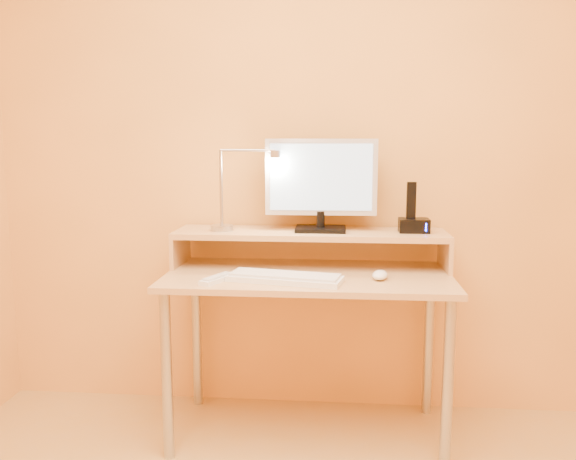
# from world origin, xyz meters

# --- Properties ---
(wall_back) EXTENTS (3.00, 0.04, 2.50)m
(wall_back) POSITION_xyz_m (0.00, 1.50, 1.25)
(wall_back) COLOR #F7A84A
(wall_back) RESTS_ON floor
(desk_leg_fl) EXTENTS (0.04, 0.04, 0.69)m
(desk_leg_fl) POSITION_xyz_m (-0.55, 0.93, 0.35)
(desk_leg_fl) COLOR #ABABB2
(desk_leg_fl) RESTS_ON floor
(desk_leg_fr) EXTENTS (0.04, 0.04, 0.69)m
(desk_leg_fr) POSITION_xyz_m (0.55, 0.93, 0.35)
(desk_leg_fr) COLOR #ABABB2
(desk_leg_fr) RESTS_ON floor
(desk_leg_bl) EXTENTS (0.04, 0.04, 0.69)m
(desk_leg_bl) POSITION_xyz_m (-0.55, 1.43, 0.35)
(desk_leg_bl) COLOR #ABABB2
(desk_leg_bl) RESTS_ON floor
(desk_leg_br) EXTENTS (0.04, 0.04, 0.69)m
(desk_leg_br) POSITION_xyz_m (0.55, 1.43, 0.35)
(desk_leg_br) COLOR #ABABB2
(desk_leg_br) RESTS_ON floor
(desk_lower) EXTENTS (1.20, 0.60, 0.02)m
(desk_lower) POSITION_xyz_m (0.00, 1.18, 0.71)
(desk_lower) COLOR tan
(desk_lower) RESTS_ON floor
(shelf_riser_left) EXTENTS (0.02, 0.30, 0.14)m
(shelf_riser_left) POSITION_xyz_m (-0.59, 1.33, 0.79)
(shelf_riser_left) COLOR tan
(shelf_riser_left) RESTS_ON desk_lower
(shelf_riser_right) EXTENTS (0.02, 0.30, 0.14)m
(shelf_riser_right) POSITION_xyz_m (0.59, 1.33, 0.79)
(shelf_riser_right) COLOR tan
(shelf_riser_right) RESTS_ON desk_lower
(desk_shelf) EXTENTS (1.20, 0.30, 0.02)m
(desk_shelf) POSITION_xyz_m (0.00, 1.33, 0.87)
(desk_shelf) COLOR tan
(desk_shelf) RESTS_ON desk_lower
(monitor_foot) EXTENTS (0.22, 0.16, 0.02)m
(monitor_foot) POSITION_xyz_m (0.05, 1.33, 0.89)
(monitor_foot) COLOR black
(monitor_foot) RESTS_ON desk_shelf
(monitor_neck) EXTENTS (0.04, 0.04, 0.07)m
(monitor_neck) POSITION_xyz_m (0.05, 1.33, 0.93)
(monitor_neck) COLOR black
(monitor_neck) RESTS_ON monitor_foot
(monitor_panel) EXTENTS (0.49, 0.04, 0.33)m
(monitor_panel) POSITION_xyz_m (0.05, 1.34, 1.12)
(monitor_panel) COLOR #B6B5BC
(monitor_panel) RESTS_ON monitor_neck
(monitor_back) EXTENTS (0.44, 0.02, 0.28)m
(monitor_back) POSITION_xyz_m (0.05, 1.36, 1.12)
(monitor_back) COLOR black
(monitor_back) RESTS_ON monitor_panel
(monitor_screen) EXTENTS (0.45, 0.01, 0.29)m
(monitor_screen) POSITION_xyz_m (0.05, 1.32, 1.12)
(monitor_screen) COLOR #93B6DA
(monitor_screen) RESTS_ON monitor_panel
(lamp_base) EXTENTS (0.10, 0.10, 0.02)m
(lamp_base) POSITION_xyz_m (-0.39, 1.30, 0.89)
(lamp_base) COLOR #ABABB2
(lamp_base) RESTS_ON desk_shelf
(lamp_post) EXTENTS (0.01, 0.01, 0.33)m
(lamp_post) POSITION_xyz_m (-0.39, 1.30, 1.07)
(lamp_post) COLOR #ABABB2
(lamp_post) RESTS_ON lamp_base
(lamp_arm) EXTENTS (0.24, 0.01, 0.01)m
(lamp_arm) POSITION_xyz_m (-0.27, 1.30, 1.24)
(lamp_arm) COLOR #ABABB2
(lamp_arm) RESTS_ON lamp_post
(lamp_head) EXTENTS (0.04, 0.04, 0.03)m
(lamp_head) POSITION_xyz_m (-0.15, 1.30, 1.22)
(lamp_head) COLOR #ABABB2
(lamp_head) RESTS_ON lamp_arm
(lamp_bulb) EXTENTS (0.03, 0.03, 0.00)m
(lamp_bulb) POSITION_xyz_m (-0.15, 1.30, 1.20)
(lamp_bulb) COLOR #FFEAC6
(lamp_bulb) RESTS_ON lamp_head
(phone_dock) EXTENTS (0.13, 0.10, 0.06)m
(phone_dock) POSITION_xyz_m (0.45, 1.33, 0.91)
(phone_dock) COLOR black
(phone_dock) RESTS_ON desk_shelf
(phone_handset) EXTENTS (0.04, 0.03, 0.16)m
(phone_handset) POSITION_xyz_m (0.44, 1.33, 1.02)
(phone_handset) COLOR black
(phone_handset) RESTS_ON phone_dock
(phone_led) EXTENTS (0.01, 0.00, 0.04)m
(phone_led) POSITION_xyz_m (0.50, 1.28, 0.91)
(phone_led) COLOR #1C21FF
(phone_led) RESTS_ON phone_dock
(keyboard) EXTENTS (0.48, 0.23, 0.02)m
(keyboard) POSITION_xyz_m (-0.09, 1.03, 0.73)
(keyboard) COLOR white
(keyboard) RESTS_ON desk_lower
(mouse) EXTENTS (0.08, 0.12, 0.04)m
(mouse) POSITION_xyz_m (0.29, 1.10, 0.74)
(mouse) COLOR white
(mouse) RESTS_ON desk_lower
(remote_control) EXTENTS (0.12, 0.19, 0.02)m
(remote_control) POSITION_xyz_m (-0.35, 1.01, 0.73)
(remote_control) COLOR white
(remote_control) RESTS_ON desk_lower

